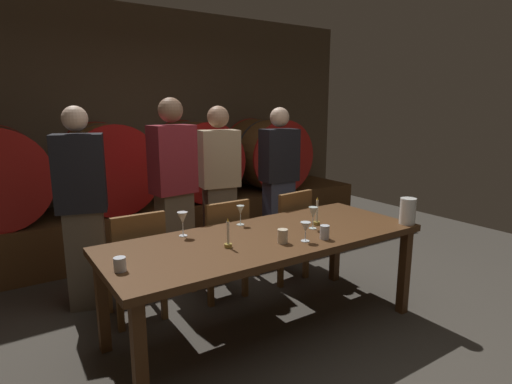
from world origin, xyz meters
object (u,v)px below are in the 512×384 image
wine_barrel_center_left (107,167)px  chair_center (222,244)px  guest_center_right (219,188)px  guest_far_right (279,183)px  wine_glass_far_left (183,218)px  wine_barrel_far_right (267,154)px  dining_table (267,244)px  chair_right (287,231)px  cup_left (120,264)px  guest_center_left (174,192)px  cup_right (325,232)px  wine_glass_center_right (305,228)px  pitcher (408,211)px  wine_glass_far_right (313,213)px  wine_glass_center_left (240,211)px  candle_right (317,217)px  chair_left (136,261)px  candle_left (228,239)px  cup_center (283,236)px  wine_barrel_center_right (195,160)px

wine_barrel_center_left → chair_center: 1.80m
guest_center_right → guest_far_right: 0.71m
guest_center_right → wine_glass_far_left: bearing=58.9°
wine_barrel_far_right → dining_table: (-1.61, -2.30, -0.32)m
chair_right → cup_left: 1.93m
guest_center_left → cup_right: guest_center_left is taller
guest_center_left → guest_far_right: guest_center_left is taller
guest_center_right → wine_glass_center_right: guest_center_right is taller
guest_center_right → pitcher: size_ratio=8.05×
wine_glass_far_left → wine_glass_far_right: bearing=-22.9°
guest_center_left → guest_center_right: (0.53, 0.11, -0.04)m
wine_barrel_far_right → wine_glass_center_left: size_ratio=6.16×
candle_right → cup_left: (-1.55, -0.08, -0.02)m
wine_barrel_center_left → pitcher: size_ratio=4.64×
guest_far_right → wine_glass_far_right: size_ratio=9.75×
dining_table → pitcher: 1.17m
chair_left → pitcher: pitcher is taller
wine_barrel_center_left → guest_far_right: 1.89m
guest_far_right → candle_left: size_ratio=8.20×
dining_table → pitcher: (1.10, -0.37, 0.17)m
chair_right → guest_far_right: guest_far_right is taller
chair_center → cup_right: chair_center is taller
dining_table → wine_glass_far_left: (-0.50, 0.32, 0.20)m
wine_glass_far_right → dining_table: bearing=171.9°
chair_center → chair_right: size_ratio=1.00×
candle_right → cup_center: candle_right is taller
guest_far_right → wine_barrel_center_right: bearing=-61.5°
chair_center → wine_glass_far_right: bearing=118.5°
candle_right → chair_left: bearing=151.3°
chair_left → wine_glass_far_left: 0.58m
cup_center → wine_glass_far_left: bearing=134.1°
chair_right → candle_left: 1.32m
chair_center → cup_right: bearing=107.1°
chair_right → pitcher: pitcher is taller
wine_barrel_far_right → guest_center_left: size_ratio=0.55×
guest_center_left → guest_center_right: size_ratio=1.04×
wine_barrel_center_right → candle_left: size_ratio=4.77×
wine_barrel_far_right → chair_right: bearing=-119.1°
wine_barrel_far_right → chair_left: 2.91m
wine_barrel_far_right → wine_glass_far_left: (-2.12, -1.98, -0.13)m
wine_glass_far_left → cup_right: (0.80, -0.61, -0.08)m
wine_glass_far_left → wine_glass_center_left: 0.49m
chair_right → wine_glass_far_right: bearing=59.9°
guest_far_right → chair_left: bearing=22.2°
dining_table → wine_glass_center_left: size_ratio=14.96×
wine_barrel_center_left → candle_left: size_ratio=4.77×
wine_barrel_center_right → pitcher: (0.56, -2.67, -0.15)m
guest_far_right → candle_right: guest_far_right is taller
wine_barrel_far_right → cup_left: 3.59m
chair_left → guest_far_right: size_ratio=0.54×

